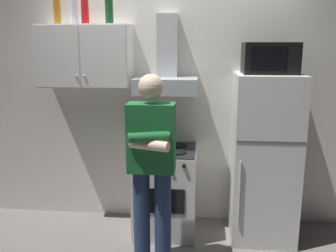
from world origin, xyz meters
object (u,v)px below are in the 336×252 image
(refrigerator, at_px, (264,158))
(microwave, at_px, (270,58))
(person_standing, at_px, (152,165))
(upper_cabinet, at_px, (85,56))
(bottle_vodka_clear, at_px, (73,8))
(bottle_wine_green, at_px, (109,5))
(range_hood, at_px, (167,72))
(bottle_liquor_amber, at_px, (57,10))
(bottle_soda_red, at_px, (85,10))
(stove_oven, at_px, (165,190))

(refrigerator, xyz_separation_m, microwave, (-0.00, 0.02, 0.94))
(refrigerator, height_order, person_standing, person_standing)
(upper_cabinet, bearing_deg, bottle_vodka_clear, -179.18)
(refrigerator, bearing_deg, bottle_wine_green, 175.67)
(range_hood, xyz_separation_m, microwave, (0.95, -0.11, 0.14))
(bottle_wine_green, xyz_separation_m, bottle_vodka_clear, (-0.35, 0.01, -0.02))
(refrigerator, height_order, microwave, microwave)
(person_standing, xyz_separation_m, bottle_liquor_amber, (-1.02, 0.76, 1.29))
(upper_cabinet, distance_m, person_standing, 1.35)
(microwave, bearing_deg, person_standing, -148.00)
(refrigerator, xyz_separation_m, bottle_vodka_clear, (-1.84, 0.12, 1.40))
(refrigerator, height_order, bottle_wine_green, bottle_wine_green)
(range_hood, relative_size, bottle_liquor_amber, 2.58)
(refrigerator, bearing_deg, person_standing, -148.77)
(range_hood, distance_m, bottle_vodka_clear, 1.08)
(bottle_vodka_clear, xyz_separation_m, bottle_soda_red, (0.10, 0.04, -0.02))
(bottle_soda_red, bearing_deg, bottle_vodka_clear, -159.13)
(person_standing, bearing_deg, bottle_wine_green, 124.45)
(upper_cabinet, height_order, refrigerator, upper_cabinet)
(refrigerator, distance_m, bottle_wine_green, 2.07)
(microwave, height_order, bottle_wine_green, bottle_wine_green)
(upper_cabinet, xyz_separation_m, microwave, (1.75, -0.11, -0.01))
(upper_cabinet, relative_size, stove_oven, 1.03)
(bottle_wine_green, xyz_separation_m, bottle_soda_red, (-0.25, 0.05, -0.03))
(upper_cabinet, distance_m, bottle_vodka_clear, 0.46)
(bottle_liquor_amber, bearing_deg, bottle_wine_green, -4.44)
(person_standing, bearing_deg, refrigerator, 31.23)
(person_standing, bearing_deg, bottle_soda_red, 134.06)
(bottle_liquor_amber, xyz_separation_m, bottle_soda_red, (0.27, 0.01, -0.00))
(refrigerator, bearing_deg, bottle_vodka_clear, 176.17)
(upper_cabinet, height_order, stove_oven, upper_cabinet)
(refrigerator, distance_m, microwave, 0.94)
(bottle_wine_green, distance_m, bottle_liquor_amber, 0.53)
(bottle_vodka_clear, relative_size, bottle_liquor_amber, 1.10)
(upper_cabinet, relative_size, range_hood, 1.20)
(stove_oven, xyz_separation_m, bottle_soda_red, (-0.79, 0.16, 1.75))
(bottle_soda_red, bearing_deg, bottle_wine_green, -10.93)
(range_hood, bearing_deg, bottle_wine_green, -178.66)
(bottle_vodka_clear, bearing_deg, upper_cabinet, 0.82)
(bottle_soda_red, bearing_deg, refrigerator, -5.29)
(upper_cabinet, height_order, bottle_soda_red, bottle_soda_red)
(range_hood, bearing_deg, person_standing, -93.91)
(bottle_vodka_clear, distance_m, bottle_liquor_amber, 0.18)
(refrigerator, relative_size, microwave, 3.33)
(bottle_wine_green, height_order, bottle_liquor_amber, bottle_wine_green)
(upper_cabinet, xyz_separation_m, stove_oven, (0.80, -0.13, -1.32))
(refrigerator, relative_size, bottle_liquor_amber, 5.50)
(person_standing, height_order, bottle_liquor_amber, bottle_liquor_amber)
(stove_oven, height_order, microwave, microwave)
(microwave, distance_m, bottle_soda_red, 1.80)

